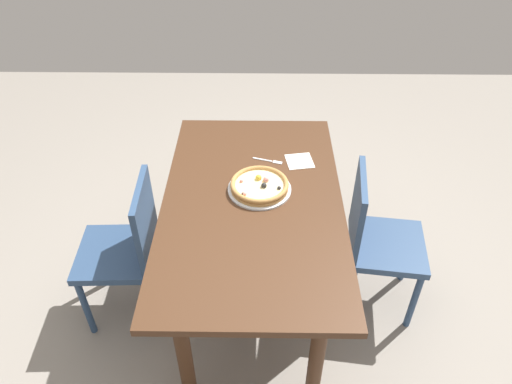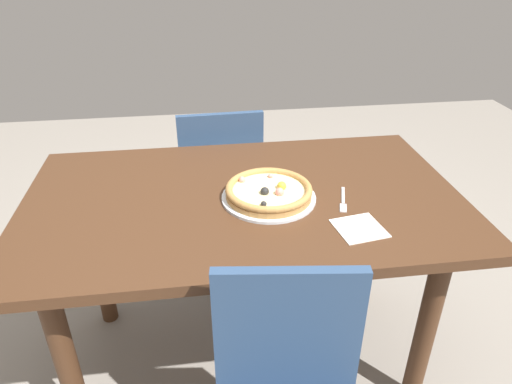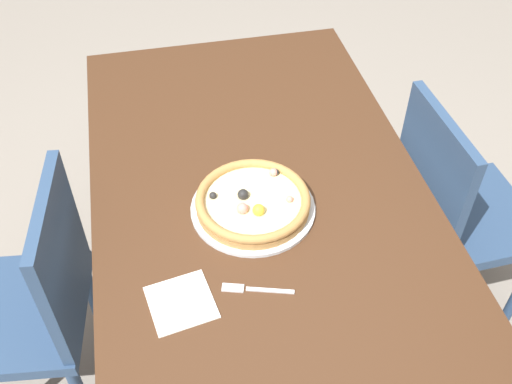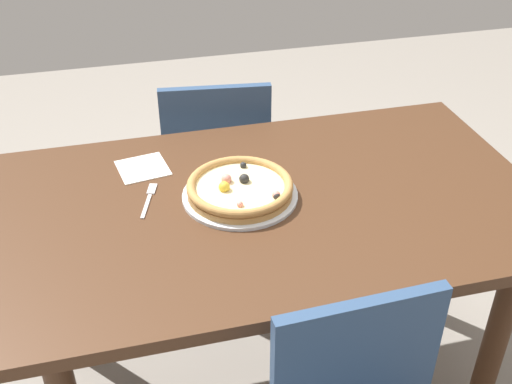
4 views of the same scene
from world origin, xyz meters
name	(u,v)px [view 4 (image 4 of 4)]	position (x,y,z in m)	size (l,w,h in m)	color
dining_table	(271,231)	(0.00, 0.00, 0.67)	(1.49, 0.88, 0.78)	#472B19
chair_far	(216,169)	(-0.04, 0.66, 0.49)	(0.45, 0.45, 0.88)	navy
plate	(240,195)	(-0.08, 0.03, 0.78)	(0.32, 0.32, 0.01)	silver
pizza	(240,188)	(-0.08, 0.03, 0.81)	(0.29, 0.29, 0.05)	#B78447
fork	(149,197)	(-0.33, 0.09, 0.78)	(0.06, 0.16, 0.00)	silver
napkin	(143,168)	(-0.33, 0.25, 0.78)	(0.14, 0.14, 0.00)	white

